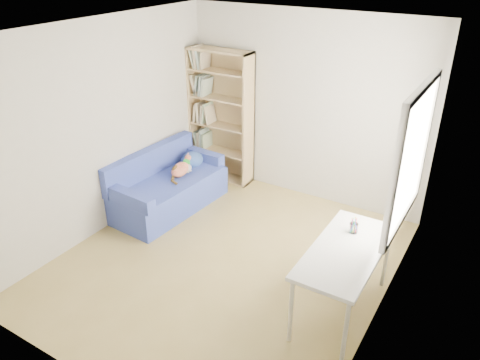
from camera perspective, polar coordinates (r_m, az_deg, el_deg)
name	(u,v)px	position (r m, az deg, el deg)	size (l,w,h in m)	color
ground	(226,261)	(5.54, -1.74, -9.84)	(4.00, 4.00, 0.00)	olive
room_shell	(234,130)	(4.73, -0.78, 6.07)	(3.54, 4.04, 2.62)	silver
sofa	(168,187)	(6.54, -8.78, -0.81)	(0.90, 1.71, 0.82)	navy
bookshelf	(221,122)	(7.08, -2.34, 7.08)	(1.00, 0.31, 1.99)	tan
desk	(346,255)	(4.58, 12.75, -8.91)	(0.61, 1.34, 0.75)	silver
pen_cup	(354,227)	(4.78, 13.68, -5.57)	(0.09, 0.09, 0.17)	white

